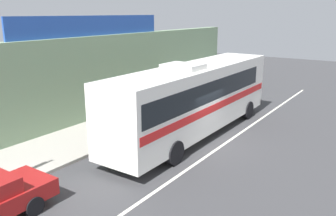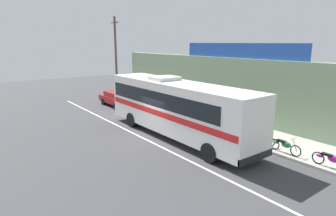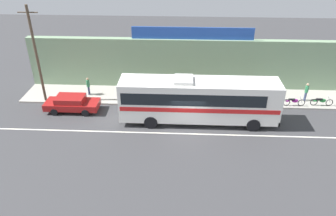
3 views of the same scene
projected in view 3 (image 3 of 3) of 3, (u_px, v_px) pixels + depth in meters
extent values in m
plane|color=#3A3A3D|center=(187.00, 128.00, 25.48)|extent=(70.00, 70.00, 0.00)
cube|color=#A8A399|center=(187.00, 97.00, 29.96)|extent=(30.00, 3.60, 0.14)
cube|color=gray|center=(188.00, 64.00, 30.67)|extent=(30.00, 0.70, 4.80)
cube|color=#234CAD|center=(193.00, 33.00, 29.20)|extent=(10.98, 0.12, 1.10)
cube|color=silver|center=(187.00, 134.00, 24.78)|extent=(30.00, 0.14, 0.01)
cube|color=white|center=(199.00, 99.00, 25.37)|extent=(12.28, 2.47, 3.10)
cube|color=black|center=(193.00, 93.00, 25.12)|extent=(10.80, 2.49, 0.96)
cube|color=red|center=(199.00, 103.00, 25.52)|extent=(12.03, 2.49, 0.36)
cube|color=black|center=(279.00, 96.00, 24.89)|extent=(0.04, 2.23, 1.40)
cube|color=black|center=(275.00, 117.00, 25.79)|extent=(0.12, 2.47, 0.36)
cube|color=silver|center=(184.00, 80.00, 24.60)|extent=(1.40, 1.73, 0.24)
cylinder|color=black|center=(248.00, 110.00, 26.92)|extent=(1.04, 0.32, 1.04)
cylinder|color=black|center=(253.00, 125.00, 24.93)|extent=(1.04, 0.32, 1.04)
cylinder|color=black|center=(153.00, 108.00, 27.25)|extent=(1.04, 0.32, 1.04)
cylinder|color=black|center=(151.00, 122.00, 25.26)|extent=(1.04, 0.32, 1.04)
cube|color=maroon|center=(72.00, 104.00, 27.52)|extent=(4.49, 1.74, 0.56)
cube|color=maroon|center=(70.00, 99.00, 27.27)|extent=(2.34, 1.57, 0.48)
cube|color=black|center=(81.00, 100.00, 27.25)|extent=(0.21, 1.47, 0.34)
cylinder|color=black|center=(90.00, 103.00, 28.33)|extent=(0.62, 0.20, 0.62)
cylinder|color=black|center=(85.00, 113.00, 26.90)|extent=(0.62, 0.20, 0.62)
cylinder|color=black|center=(61.00, 103.00, 28.44)|extent=(0.62, 0.20, 0.62)
cylinder|color=black|center=(54.00, 112.00, 27.01)|extent=(0.62, 0.20, 0.62)
cylinder|color=brown|center=(37.00, 56.00, 27.16)|extent=(0.22, 0.22, 8.35)
cylinder|color=brown|center=(28.00, 12.00, 25.39)|extent=(1.60, 0.10, 0.10)
torus|color=black|center=(253.00, 101.00, 28.48)|extent=(0.62, 0.06, 0.62)
torus|color=black|center=(239.00, 100.00, 28.53)|extent=(0.62, 0.06, 0.62)
cylinder|color=silver|center=(253.00, 97.00, 28.33)|extent=(0.34, 0.04, 0.65)
cylinder|color=silver|center=(252.00, 94.00, 28.18)|extent=(0.03, 0.56, 0.03)
ellipsoid|color=#1E51B2|center=(247.00, 99.00, 28.41)|extent=(0.56, 0.22, 0.34)
cube|color=black|center=(244.00, 97.00, 28.36)|extent=(0.52, 0.20, 0.10)
ellipsoid|color=#1E51B2|center=(240.00, 99.00, 28.46)|extent=(0.36, 0.14, 0.16)
torus|color=black|center=(329.00, 103.00, 28.15)|extent=(0.62, 0.06, 0.62)
torus|color=black|center=(314.00, 102.00, 28.21)|extent=(0.62, 0.06, 0.62)
cylinder|color=silver|center=(329.00, 99.00, 28.01)|extent=(0.34, 0.04, 0.65)
cylinder|color=silver|center=(329.00, 96.00, 27.86)|extent=(0.03, 0.56, 0.03)
ellipsoid|color=#237F38|center=(323.00, 101.00, 28.09)|extent=(0.56, 0.22, 0.34)
cube|color=black|center=(320.00, 99.00, 28.04)|extent=(0.52, 0.20, 0.10)
ellipsoid|color=#237F38|center=(315.00, 101.00, 28.14)|extent=(0.36, 0.14, 0.16)
torus|color=black|center=(301.00, 103.00, 28.12)|extent=(0.62, 0.06, 0.62)
torus|color=black|center=(286.00, 102.00, 28.18)|extent=(0.62, 0.06, 0.62)
cylinder|color=silver|center=(301.00, 100.00, 27.98)|extent=(0.34, 0.04, 0.65)
cylinder|color=silver|center=(301.00, 96.00, 27.82)|extent=(0.03, 0.56, 0.03)
ellipsoid|color=#991E8C|center=(295.00, 101.00, 28.06)|extent=(0.56, 0.22, 0.34)
cube|color=black|center=(292.00, 99.00, 28.01)|extent=(0.52, 0.20, 0.10)
ellipsoid|color=#991E8C|center=(287.00, 101.00, 28.11)|extent=(0.36, 0.14, 0.16)
torus|color=black|center=(273.00, 102.00, 28.22)|extent=(0.62, 0.06, 0.62)
torus|color=black|center=(258.00, 102.00, 28.27)|extent=(0.62, 0.06, 0.62)
cylinder|color=silver|center=(273.00, 99.00, 28.08)|extent=(0.34, 0.04, 0.65)
cylinder|color=silver|center=(272.00, 96.00, 27.92)|extent=(0.03, 0.56, 0.03)
ellipsoid|color=#237F38|center=(267.00, 100.00, 28.16)|extent=(0.56, 0.22, 0.34)
cube|color=black|center=(264.00, 99.00, 28.11)|extent=(0.52, 0.20, 0.10)
ellipsoid|color=#237F38|center=(259.00, 100.00, 28.20)|extent=(0.36, 0.14, 0.16)
cylinder|color=navy|center=(305.00, 96.00, 29.03)|extent=(0.13, 0.13, 0.81)
cylinder|color=navy|center=(305.00, 97.00, 28.87)|extent=(0.13, 0.13, 0.81)
cylinder|color=#2D7A4C|center=(307.00, 89.00, 28.60)|extent=(0.30, 0.30, 0.61)
sphere|color=tan|center=(308.00, 85.00, 28.38)|extent=(0.22, 0.22, 0.22)
cylinder|color=#2D7A4C|center=(306.00, 88.00, 28.76)|extent=(0.08, 0.08, 0.56)
cylinder|color=#2D7A4C|center=(308.00, 90.00, 28.41)|extent=(0.08, 0.08, 0.56)
cylinder|color=navy|center=(89.00, 90.00, 30.07)|extent=(0.13, 0.13, 0.82)
cylinder|color=navy|center=(89.00, 91.00, 29.91)|extent=(0.13, 0.13, 0.82)
cylinder|color=#2D7A4C|center=(88.00, 83.00, 29.63)|extent=(0.30, 0.30, 0.61)
sphere|color=tan|center=(87.00, 79.00, 29.41)|extent=(0.22, 0.22, 0.22)
cylinder|color=#2D7A4C|center=(89.00, 82.00, 29.79)|extent=(0.08, 0.08, 0.56)
cylinder|color=#2D7A4C|center=(87.00, 84.00, 29.45)|extent=(0.08, 0.08, 0.56)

